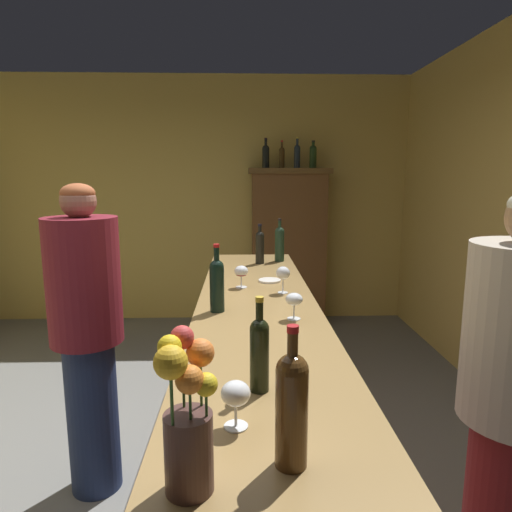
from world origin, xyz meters
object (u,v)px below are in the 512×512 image
wine_bottle_pinot (292,405)px  flower_arrangement (188,420)px  wine_bottle_rose (260,246)px  display_bottle_midright (313,155)px  wine_glass_spare (241,272)px  display_bottle_midleft (282,156)px  display_bottle_left (266,155)px  wine_bottle_syrah (259,350)px  bar_counter (258,400)px  wine_bottle_riesling (280,242)px  wine_glass_rear (283,274)px  display_bottle_center (297,155)px  patron_near_entrance (87,330)px  display_cabinet (288,245)px  wine_glass_front (236,395)px  wine_glass_mid (294,300)px  wine_bottle_chardonnay (217,282)px  cheese_plate (270,280)px

wine_bottle_pinot → flower_arrangement: size_ratio=0.95×
wine_bottle_rose → display_bottle_midright: 1.90m
wine_glass_spare → display_bottle_midright: bearing=71.6°
wine_glass_spare → display_bottle_midleft: 2.54m
flower_arrangement → display_bottle_midright: bearing=77.7°
display_bottle_left → wine_bottle_syrah: bearing=-93.3°
bar_counter → wine_bottle_pinot: wine_bottle_pinot is taller
wine_bottle_riesling → flower_arrangement: flower_arrangement is taller
wine_glass_rear → display_bottle_left: (0.03, 2.51, 0.77)m
bar_counter → display_bottle_left: display_bottle_left is taller
wine_bottle_rose → flower_arrangement: flower_arrangement is taller
wine_bottle_syrah → display_bottle_center: 3.81m
wine_bottle_pinot → patron_near_entrance: (-0.92, 1.31, -0.27)m
display_cabinet → wine_bottle_syrah: 3.73m
display_cabinet → bar_counter: bearing=-99.1°
wine_glass_front → display_bottle_center: (0.63, 3.90, 0.80)m
display_cabinet → wine_glass_mid: display_cabinet is taller
bar_counter → wine_glass_mid: size_ratio=24.75×
wine_bottle_rose → wine_glass_rear: (0.10, -0.89, -0.03)m
wine_bottle_chardonnay → display_bottle_center: bearing=75.5°
cheese_plate → display_bottle_center: display_bottle_center is taller
bar_counter → display_bottle_midright: bearing=75.8°
display_cabinet → wine_bottle_riesling: (-0.23, -1.53, 0.26)m
wine_bottle_riesling → flower_arrangement: bearing=-98.9°
wine_bottle_rose → wine_bottle_riesling: (0.16, 0.09, 0.01)m
wine_bottle_rose → wine_bottle_syrah: bearing=-92.3°
wine_bottle_chardonnay → wine_glass_rear: 0.50m
wine_bottle_pinot → wine_bottle_chardonnay: size_ratio=1.00×
wine_glass_rear → display_bottle_midleft: size_ratio=0.52×
wine_glass_front → patron_near_entrance: bearing=124.5°
cheese_plate → display_bottle_center: bearing=78.9°
display_bottle_left → patron_near_entrance: bearing=-111.3°
wine_bottle_pinot → wine_glass_spare: 1.70m
wine_bottle_riesling → patron_near_entrance: patron_near_entrance is taller
wine_bottle_riesling → wine_glass_front: (-0.32, -2.37, -0.06)m
display_cabinet → wine_glass_spare: 2.44m
wine_glass_spare → display_bottle_left: display_bottle_left is taller
wine_glass_rear → flower_arrangement: size_ratio=0.43×
wine_bottle_riesling → display_bottle_midright: bearing=72.2°
patron_near_entrance → bar_counter: bearing=14.8°
flower_arrangement → display_bottle_center: (0.73, 4.15, 0.73)m
wine_bottle_rose → wine_bottle_chardonnay: bearing=-102.0°
wine_glass_rear → cheese_plate: wine_glass_rear is taller
wine_bottle_chardonnay → patron_near_entrance: size_ratio=0.20×
wine_glass_spare → flower_arrangement: flower_arrangement is taller
wine_glass_spare → flower_arrangement: size_ratio=0.38×
bar_counter → wine_bottle_pinot: 1.44m
wine_glass_mid → wine_glass_rear: 0.48m
wine_bottle_rose → cheese_plate: 0.62m
display_bottle_center → wine_bottle_rose: bearing=-106.3°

